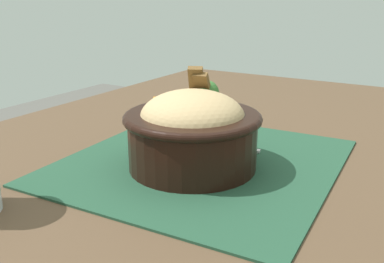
# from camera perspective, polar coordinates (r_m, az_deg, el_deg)

# --- Properties ---
(table) EXTENTS (1.31, 0.85, 0.73)m
(table) POSITION_cam_1_polar(r_m,az_deg,el_deg) (0.66, 2.50, -8.22)
(table) COLOR #4C3826
(table) RESTS_ON ground_plane
(placemat) EXTENTS (0.40, 0.38, 0.00)m
(placemat) POSITION_cam_1_polar(r_m,az_deg,el_deg) (0.61, 1.72, -4.04)
(placemat) COLOR #1E422D
(placemat) RESTS_ON table
(bowl) EXTENTS (0.18, 0.18, 0.13)m
(bowl) POSITION_cam_1_polar(r_m,az_deg,el_deg) (0.57, 0.02, 0.28)
(bowl) COLOR black
(bowl) RESTS_ON placemat
(fork) EXTENTS (0.04, 0.12, 0.00)m
(fork) POSITION_cam_1_polar(r_m,az_deg,el_deg) (0.66, 3.16, -2.01)
(fork) COLOR #BEBEBE
(fork) RESTS_ON placemat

